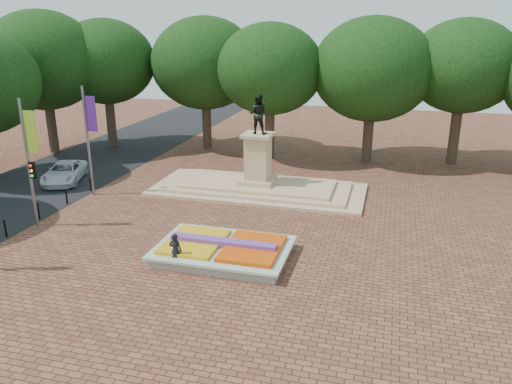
{
  "coord_description": "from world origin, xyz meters",
  "views": [
    {
      "loc": [
        8.24,
        -22.42,
        10.62
      ],
      "look_at": [
        1.65,
        1.52,
        2.2
      ],
      "focal_mm": 35.0,
      "sensor_mm": 36.0,
      "label": 1
    }
  ],
  "objects": [
    {
      "name": "ground",
      "position": [
        0.0,
        0.0,
        0.0
      ],
      "size": [
        90.0,
        90.0,
        0.0
      ],
      "primitive_type": "plane",
      "color": "brown",
      "rests_on": "ground"
    },
    {
      "name": "pedestrian",
      "position": [
        -0.74,
        -3.57,
        0.84
      ],
      "size": [
        0.62,
        0.41,
        1.67
      ],
      "primitive_type": "imported",
      "rotation": [
        0.0,
        0.0,
        3.12
      ],
      "color": "black",
      "rests_on": "ground"
    },
    {
      "name": "monument",
      "position": [
        0.0,
        8.0,
        0.88
      ],
      "size": [
        14.0,
        6.0,
        6.4
      ],
      "color": "tan",
      "rests_on": "ground"
    },
    {
      "name": "banner_poles",
      "position": [
        -10.08,
        -1.31,
        3.88
      ],
      "size": [
        0.88,
        11.17,
        7.0
      ],
      "color": "slate",
      "rests_on": "ground"
    },
    {
      "name": "tree_row_back",
      "position": [
        2.33,
        18.0,
        6.67
      ],
      "size": [
        44.8,
        8.8,
        10.43
      ],
      "color": "#37291E",
      "rests_on": "ground"
    },
    {
      "name": "bollard_row",
      "position": [
        -10.7,
        -1.5,
        0.53
      ],
      "size": [
        0.12,
        13.12,
        0.98
      ],
      "color": "black",
      "rests_on": "ground"
    },
    {
      "name": "van",
      "position": [
        -13.67,
        6.42,
        0.68
      ],
      "size": [
        3.81,
        5.4,
        1.37
      ],
      "primitive_type": "imported",
      "rotation": [
        0.0,
        0.0,
        0.35
      ],
      "color": "silver",
      "rests_on": "ground"
    },
    {
      "name": "flower_bed",
      "position": [
        1.03,
        -2.0,
        0.38
      ],
      "size": [
        6.3,
        4.3,
        0.91
      ],
      "color": "gray",
      "rests_on": "ground"
    },
    {
      "name": "asphalt_street",
      "position": [
        -15.0,
        5.0,
        0.01
      ],
      "size": [
        9.0,
        90.0,
        0.02
      ],
      "primitive_type": "cube",
      "color": "black",
      "rests_on": "ground"
    }
  ]
}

